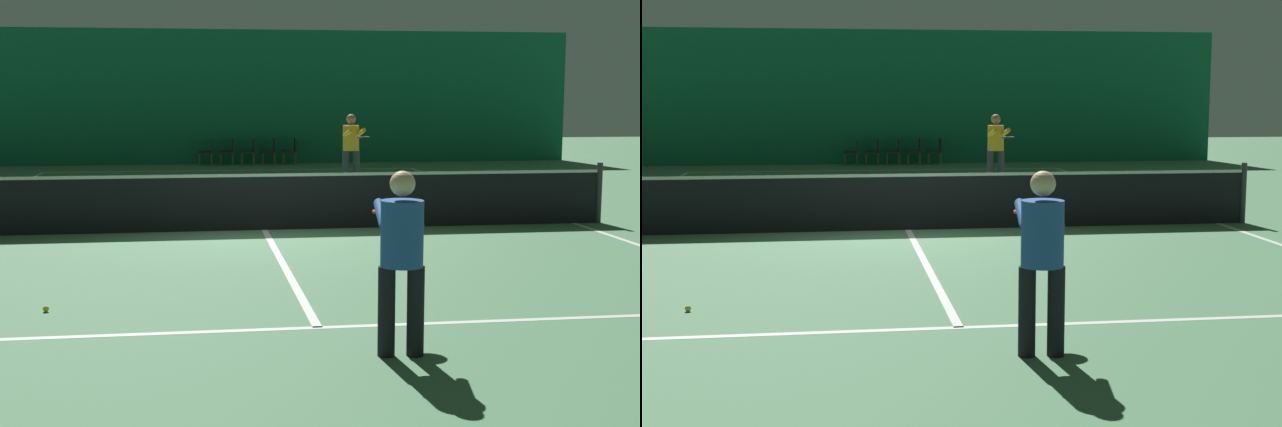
# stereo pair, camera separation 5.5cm
# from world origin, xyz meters

# --- Properties ---
(ground_plane) EXTENTS (60.00, 60.00, 0.00)m
(ground_plane) POSITION_xyz_m (0.00, 0.00, 0.00)
(ground_plane) COLOR #4C7F56
(backdrop_curtain) EXTENTS (23.00, 0.12, 4.34)m
(backdrop_curtain) POSITION_xyz_m (0.00, 14.50, 2.17)
(backdrop_curtain) COLOR #146042
(backdrop_curtain) RESTS_ON ground
(court_line_baseline_far) EXTENTS (11.00, 0.10, 0.00)m
(court_line_baseline_far) POSITION_xyz_m (0.00, 11.90, 0.00)
(court_line_baseline_far) COLOR silver
(court_line_baseline_far) RESTS_ON ground
(court_line_service_far) EXTENTS (8.25, 0.10, 0.00)m
(court_line_service_far) POSITION_xyz_m (0.00, 6.40, 0.00)
(court_line_service_far) COLOR silver
(court_line_service_far) RESTS_ON ground
(court_line_service_near) EXTENTS (8.25, 0.10, 0.00)m
(court_line_service_near) POSITION_xyz_m (0.00, -6.40, 0.00)
(court_line_service_near) COLOR silver
(court_line_service_near) RESTS_ON ground
(court_line_sideline_right) EXTENTS (0.10, 23.80, 0.00)m
(court_line_sideline_right) POSITION_xyz_m (5.50, 0.00, 0.00)
(court_line_sideline_right) COLOR silver
(court_line_sideline_right) RESTS_ON ground
(court_line_centre) EXTENTS (0.10, 12.80, 0.00)m
(court_line_centre) POSITION_xyz_m (0.00, 0.00, 0.00)
(court_line_centre) COLOR silver
(court_line_centre) RESTS_ON ground
(tennis_net) EXTENTS (12.00, 0.10, 1.07)m
(tennis_net) POSITION_xyz_m (0.00, 0.00, 0.51)
(tennis_net) COLOR black
(tennis_net) RESTS_ON ground
(player_near) EXTENTS (0.50, 1.36, 1.63)m
(player_near) POSITION_xyz_m (0.59, -7.39, 0.95)
(player_near) COLOR black
(player_near) RESTS_ON ground
(player_far) EXTENTS (0.52, 1.43, 1.78)m
(player_far) POSITION_xyz_m (2.76, 7.04, 1.03)
(player_far) COLOR #2D2D38
(player_far) RESTS_ON ground
(courtside_chair_0) EXTENTS (0.44, 0.44, 0.84)m
(courtside_chair_0) POSITION_xyz_m (-0.67, 13.95, 0.49)
(courtside_chair_0) COLOR brown
(courtside_chair_0) RESTS_ON ground
(courtside_chair_1) EXTENTS (0.44, 0.44, 0.84)m
(courtside_chair_1) POSITION_xyz_m (0.01, 13.95, 0.49)
(courtside_chair_1) COLOR brown
(courtside_chair_1) RESTS_ON ground
(courtside_chair_2) EXTENTS (0.44, 0.44, 0.84)m
(courtside_chair_2) POSITION_xyz_m (0.68, 13.95, 0.49)
(courtside_chair_2) COLOR brown
(courtside_chair_2) RESTS_ON ground
(courtside_chair_3) EXTENTS (0.44, 0.44, 0.84)m
(courtside_chair_3) POSITION_xyz_m (1.36, 13.95, 0.49)
(courtside_chair_3) COLOR brown
(courtside_chair_3) RESTS_ON ground
(courtside_chair_4) EXTENTS (0.44, 0.44, 0.84)m
(courtside_chair_4) POSITION_xyz_m (2.03, 13.95, 0.49)
(courtside_chair_4) COLOR brown
(courtside_chair_4) RESTS_ON ground
(tennis_ball) EXTENTS (0.07, 0.07, 0.07)m
(tennis_ball) POSITION_xyz_m (-2.74, -5.36, 0.03)
(tennis_ball) COLOR #D1DB33
(tennis_ball) RESTS_ON ground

